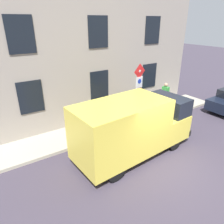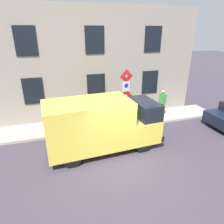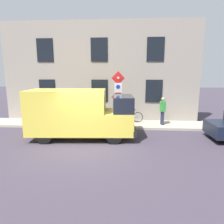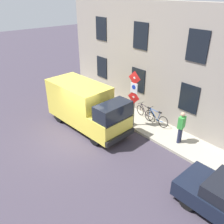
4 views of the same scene
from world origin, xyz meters
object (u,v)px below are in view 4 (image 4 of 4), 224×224
object	(u,v)px
sign_post_stacked	(134,93)
bicycle_black	(146,113)
litter_bin	(113,107)
pedestrian	(181,126)
delivery_van	(86,105)
bicycle_blue	(156,118)

from	to	relation	value
sign_post_stacked	bicycle_black	bearing A→B (deg)	3.81
bicycle_black	litter_bin	bearing A→B (deg)	38.20
pedestrian	delivery_van	bearing A→B (deg)	18.15
delivery_van	litter_bin	bearing A→B (deg)	85.76
delivery_van	pedestrian	distance (m)	5.30
delivery_van	bicycle_blue	bearing A→B (deg)	46.09
bicycle_blue	bicycle_black	bearing A→B (deg)	-0.18
sign_post_stacked	bicycle_black	size ratio (longest dim) A/B	1.85
pedestrian	litter_bin	distance (m)	4.66
bicycle_blue	litter_bin	distance (m)	2.80
delivery_van	litter_bin	distance (m)	2.19
sign_post_stacked	bicycle_blue	xyz separation A→B (m)	(1.18, -0.73, -1.68)
sign_post_stacked	pedestrian	bearing A→B (deg)	-76.78
sign_post_stacked	pedestrian	size ratio (longest dim) A/B	1.84
litter_bin	pedestrian	bearing A→B (deg)	-83.82
pedestrian	litter_bin	world-z (taller)	pedestrian
sign_post_stacked	litter_bin	size ratio (longest dim) A/B	3.51
delivery_van	bicycle_blue	xyz separation A→B (m)	(3.09, -2.62, -0.82)
bicycle_blue	pedestrian	distance (m)	2.16
sign_post_stacked	bicycle_black	distance (m)	2.05
sign_post_stacked	bicycle_blue	size ratio (longest dim) A/B	1.85
bicycle_blue	delivery_van	bearing A→B (deg)	49.62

